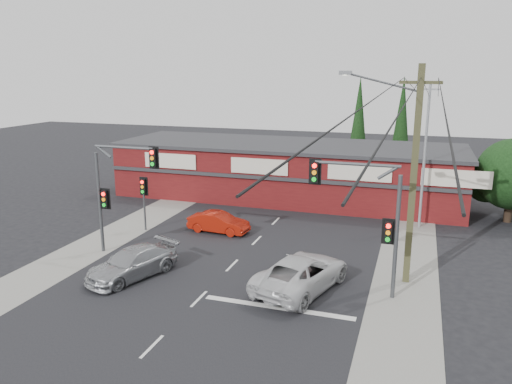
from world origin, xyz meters
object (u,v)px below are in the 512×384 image
(red_sedan, at_px, (219,222))
(utility_pole, at_px, (411,169))
(white_suv, at_px, (302,273))
(shop_building, at_px, (287,170))
(silver_suv, at_px, (132,263))

(red_sedan, distance_m, utility_pole, 12.74)
(white_suv, bearing_deg, red_sedan, -27.30)
(white_suv, xyz_separation_m, red_sedan, (-6.71, 6.41, -0.16))
(white_suv, height_order, shop_building, shop_building)
(white_suv, relative_size, red_sedan, 1.48)
(silver_suv, relative_size, shop_building, 0.18)
(red_sedan, bearing_deg, shop_building, -5.51)
(silver_suv, relative_size, utility_pole, 0.48)
(utility_pole, bearing_deg, white_suv, -151.92)
(utility_pole, bearing_deg, red_sedan, 159.77)
(red_sedan, height_order, shop_building, shop_building)
(shop_building, bearing_deg, red_sedan, -99.84)
(red_sedan, xyz_separation_m, utility_pole, (11.08, -4.08, 4.77))
(silver_suv, distance_m, red_sedan, 7.74)
(white_suv, distance_m, utility_pole, 6.77)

